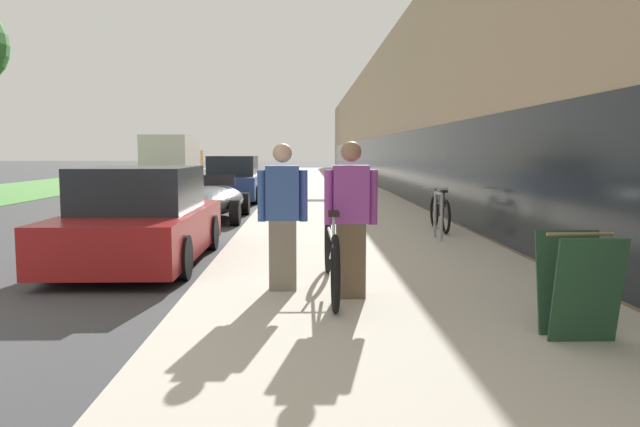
{
  "coord_description": "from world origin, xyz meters",
  "views": [
    {
      "loc": [
        5.15,
        -5.02,
        1.69
      ],
      "look_at": [
        5.58,
        12.98,
        -0.1
      ],
      "focal_mm": 35.0,
      "sensor_mm": 36.0,
      "label": 1
    }
  ],
  "objects_px": {
    "cruiser_bike_nearest": "(440,213)",
    "tandem_bicycle": "(331,254)",
    "person_bystander": "(283,217)",
    "bike_rack_hoop": "(438,211)",
    "parked_sedan_curbside": "(141,220)",
    "person_rider": "(351,220)",
    "sandwich_board_sign": "(578,285)",
    "parked_sedan_far": "(233,181)",
    "vintage_roadster_curbside": "(210,201)",
    "moving_truck": "(173,158)"
  },
  "relations": [
    {
      "from": "person_rider",
      "to": "parked_sedan_far",
      "type": "height_order",
      "value": "person_rider"
    },
    {
      "from": "person_bystander",
      "to": "cruiser_bike_nearest",
      "type": "xyz_separation_m",
      "value": [
        2.93,
        5.25,
        -0.48
      ]
    },
    {
      "from": "bike_rack_hoop",
      "to": "parked_sedan_curbside",
      "type": "relative_size",
      "value": 0.2
    },
    {
      "from": "parked_sedan_far",
      "to": "moving_truck",
      "type": "distance_m",
      "value": 15.65
    },
    {
      "from": "person_bystander",
      "to": "parked_sedan_curbside",
      "type": "distance_m",
      "value": 3.34
    },
    {
      "from": "person_bystander",
      "to": "parked_sedan_curbside",
      "type": "height_order",
      "value": "person_bystander"
    },
    {
      "from": "sandwich_board_sign",
      "to": "tandem_bicycle",
      "type": "bearing_deg",
      "value": 136.55
    },
    {
      "from": "bike_rack_hoop",
      "to": "person_rider",
      "type": "bearing_deg",
      "value": -113.21
    },
    {
      "from": "tandem_bicycle",
      "to": "parked_sedan_far",
      "type": "distance_m",
      "value": 14.65
    },
    {
      "from": "person_bystander",
      "to": "moving_truck",
      "type": "bearing_deg",
      "value": 104.1
    },
    {
      "from": "person_rider",
      "to": "sandwich_board_sign",
      "type": "xyz_separation_m",
      "value": [
        1.79,
        -1.53,
        -0.39
      ]
    },
    {
      "from": "person_rider",
      "to": "parked_sedan_curbside",
      "type": "xyz_separation_m",
      "value": [
        -2.98,
        2.84,
        -0.31
      ]
    },
    {
      "from": "vintage_roadster_curbside",
      "to": "moving_truck",
      "type": "relative_size",
      "value": 0.65
    },
    {
      "from": "person_rider",
      "to": "parked_sedan_far",
      "type": "distance_m",
      "value": 15.04
    },
    {
      "from": "person_bystander",
      "to": "cruiser_bike_nearest",
      "type": "height_order",
      "value": "person_bystander"
    },
    {
      "from": "person_rider",
      "to": "sandwich_board_sign",
      "type": "distance_m",
      "value": 2.39
    },
    {
      "from": "person_rider",
      "to": "vintage_roadster_curbside",
      "type": "bearing_deg",
      "value": 107.79
    },
    {
      "from": "parked_sedan_curbside",
      "to": "vintage_roadster_curbside",
      "type": "height_order",
      "value": "parked_sedan_curbside"
    },
    {
      "from": "sandwich_board_sign",
      "to": "moving_truck",
      "type": "bearing_deg",
      "value": 107.61
    },
    {
      "from": "vintage_roadster_curbside",
      "to": "person_bystander",
      "type": "bearing_deg",
      "value": -76.06
    },
    {
      "from": "tandem_bicycle",
      "to": "parked_sedan_curbside",
      "type": "distance_m",
      "value": 3.73
    },
    {
      "from": "bike_rack_hoop",
      "to": "moving_truck",
      "type": "bearing_deg",
      "value": 111.63
    },
    {
      "from": "person_rider",
      "to": "parked_sedan_curbside",
      "type": "distance_m",
      "value": 4.13
    },
    {
      "from": "person_bystander",
      "to": "bike_rack_hoop",
      "type": "relative_size",
      "value": 1.96
    },
    {
      "from": "cruiser_bike_nearest",
      "to": "parked_sedan_curbside",
      "type": "distance_m",
      "value": 5.88
    },
    {
      "from": "tandem_bicycle",
      "to": "person_rider",
      "type": "xyz_separation_m",
      "value": [
        0.2,
        -0.35,
        0.43
      ]
    },
    {
      "from": "cruiser_bike_nearest",
      "to": "tandem_bicycle",
      "type": "bearing_deg",
      "value": -114.29
    },
    {
      "from": "person_rider",
      "to": "moving_truck",
      "type": "xyz_separation_m",
      "value": [
        -8.06,
        29.51,
        0.35
      ]
    },
    {
      "from": "moving_truck",
      "to": "parked_sedan_curbside",
      "type": "bearing_deg",
      "value": -79.21
    },
    {
      "from": "tandem_bicycle",
      "to": "bike_rack_hoop",
      "type": "distance_m",
      "value": 4.57
    },
    {
      "from": "bike_rack_hoop",
      "to": "parked_sedan_far",
      "type": "bearing_deg",
      "value": 115.07
    },
    {
      "from": "person_rider",
      "to": "sandwich_board_sign",
      "type": "relative_size",
      "value": 1.86
    },
    {
      "from": "person_bystander",
      "to": "parked_sedan_curbside",
      "type": "bearing_deg",
      "value": 132.32
    },
    {
      "from": "moving_truck",
      "to": "vintage_roadster_curbside",
      "type": "bearing_deg",
      "value": -75.83
    },
    {
      "from": "cruiser_bike_nearest",
      "to": "parked_sedan_far",
      "type": "bearing_deg",
      "value": 119.38
    },
    {
      "from": "cruiser_bike_nearest",
      "to": "parked_sedan_far",
      "type": "relative_size",
      "value": 0.41
    },
    {
      "from": "parked_sedan_far",
      "to": "moving_truck",
      "type": "relative_size",
      "value": 0.66
    },
    {
      "from": "bike_rack_hoop",
      "to": "person_bystander",
      "type": "bearing_deg",
      "value": -123.16
    },
    {
      "from": "person_rider",
      "to": "sandwich_board_sign",
      "type": "bearing_deg",
      "value": -40.51
    },
    {
      "from": "bike_rack_hoop",
      "to": "parked_sedan_curbside",
      "type": "bearing_deg",
      "value": -162.08
    },
    {
      "from": "person_bystander",
      "to": "person_rider",
      "type": "bearing_deg",
      "value": -27.4
    },
    {
      "from": "tandem_bicycle",
      "to": "person_rider",
      "type": "height_order",
      "value": "person_rider"
    },
    {
      "from": "tandem_bicycle",
      "to": "person_bystander",
      "type": "distance_m",
      "value": 0.69
    },
    {
      "from": "person_rider",
      "to": "cruiser_bike_nearest",
      "type": "xyz_separation_m",
      "value": [
        2.19,
        5.64,
        -0.48
      ]
    },
    {
      "from": "person_rider",
      "to": "vintage_roadster_curbside",
      "type": "distance_m",
      "value": 9.36
    },
    {
      "from": "sandwich_board_sign",
      "to": "vintage_roadster_curbside",
      "type": "xyz_separation_m",
      "value": [
        -4.65,
        10.43,
        -0.1
      ]
    },
    {
      "from": "person_bystander",
      "to": "tandem_bicycle",
      "type": "bearing_deg",
      "value": -3.27
    },
    {
      "from": "person_rider",
      "to": "person_bystander",
      "type": "bearing_deg",
      "value": 152.6
    },
    {
      "from": "sandwich_board_sign",
      "to": "bike_rack_hoop",
      "type": "bearing_deg",
      "value": 89.05
    },
    {
      "from": "tandem_bicycle",
      "to": "person_rider",
      "type": "relative_size",
      "value": 1.66
    }
  ]
}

